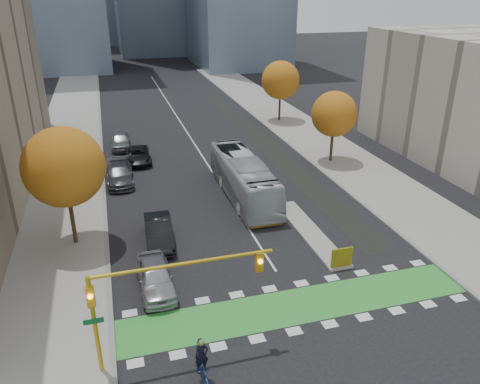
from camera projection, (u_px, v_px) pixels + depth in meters
ground at (309, 323)px, 24.53m from camera, size 300.00×300.00×0.00m
sidewalk_west at (60, 198)px, 38.65m from camera, size 7.00×120.00×0.15m
sidewalk_east at (353, 166)px, 45.49m from camera, size 7.00×120.00×0.15m
curb_west at (104, 194)px, 39.54m from camera, size 0.30×120.00×0.16m
curb_east at (321, 170)px, 44.60m from camera, size 0.30×120.00×0.16m
bike_crossing at (298, 305)px, 25.85m from camera, size 20.00×3.00×0.01m
centre_line at (182, 124)px, 59.67m from camera, size 0.15×70.00×0.01m
bike_lane_paint at (262, 142)px, 52.78m from camera, size 2.50×50.00×0.01m
median_island at (310, 232)px, 33.42m from camera, size 1.60×10.00×0.16m
hazard_board at (342, 258)px, 28.91m from camera, size 1.40×0.12×1.30m
tree_west at (64, 167)px, 29.76m from camera, size 5.20×5.20×8.22m
tree_east_near at (334, 114)px, 44.93m from camera, size 4.40×4.40×7.08m
tree_east_far at (280, 80)px, 58.95m from camera, size 4.80×4.80×7.65m
traffic_signal_west at (152, 290)px, 20.44m from camera, size 8.53×0.56×5.20m
cyclist at (202, 366)px, 20.74m from camera, size 0.84×1.98×2.22m
bus at (244, 177)px, 38.55m from camera, size 2.87×12.25×3.41m
parked_car_a at (155, 277)px, 26.94m from camera, size 2.10×4.97×1.68m
parked_car_b at (159, 232)px, 31.81m from camera, size 2.04×5.22×1.69m
parked_car_c at (120, 174)px, 41.60m from camera, size 2.39×5.67×1.63m
parked_car_d at (138, 155)px, 46.54m from camera, size 2.43×5.18×1.43m
parked_car_e at (120, 141)px, 50.52m from camera, size 2.20×5.04×1.69m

